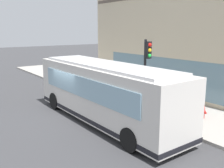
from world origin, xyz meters
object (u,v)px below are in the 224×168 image
(fire_hydrant, at_px, (203,111))
(pedestrian_by_light_pole, at_px, (99,73))
(city_bus_nearside, at_px, (104,93))
(traffic_light_near_corner, at_px, (147,63))

(fire_hydrant, relative_size, pedestrian_by_light_pole, 0.47)
(city_bus_nearside, bearing_deg, fire_hydrant, -35.22)
(traffic_light_near_corner, distance_m, fire_hydrant, 3.90)
(city_bus_nearside, xyz_separation_m, pedestrian_by_light_pole, (4.69, 7.59, -0.51))
(city_bus_nearside, xyz_separation_m, traffic_light_near_corner, (2.29, -0.68, 1.44))
(fire_hydrant, xyz_separation_m, pedestrian_by_light_pole, (0.46, 10.57, 0.53))
(pedestrian_by_light_pole, bearing_deg, fire_hydrant, -92.50)
(fire_hydrant, bearing_deg, city_bus_nearside, 144.78)
(traffic_light_near_corner, distance_m, pedestrian_by_light_pole, 8.83)
(city_bus_nearside, height_order, fire_hydrant, city_bus_nearside)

